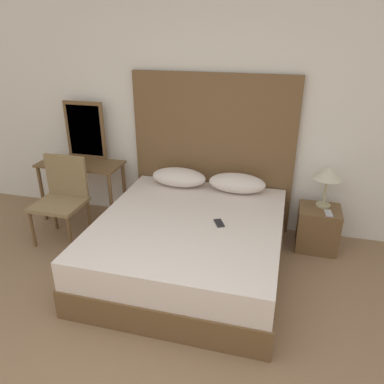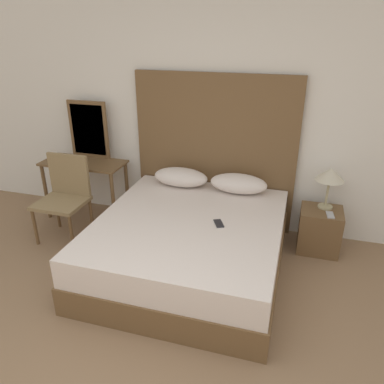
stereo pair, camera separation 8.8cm
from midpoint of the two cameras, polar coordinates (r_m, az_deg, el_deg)
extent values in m
cube|color=white|center=(4.26, 3.28, 12.07)|extent=(10.00, 0.06, 2.70)
cube|color=brown|center=(3.77, -1.06, -9.76)|extent=(1.76, 1.95, 0.27)
cube|color=silver|center=(3.63, -1.10, -6.18)|extent=(1.72, 1.91, 0.27)
cube|color=brown|center=(4.31, 2.52, 5.92)|extent=(1.85, 0.05, 1.78)
ellipsoid|color=silver|center=(4.27, -2.59, 2.26)|extent=(0.62, 0.31, 0.21)
ellipsoid|color=silver|center=(4.13, 6.26, 1.36)|extent=(0.62, 0.31, 0.21)
cube|color=#232328|center=(3.50, 3.44, -4.75)|extent=(0.13, 0.17, 0.01)
cube|color=brown|center=(4.25, 18.02, -5.28)|extent=(0.43, 0.39, 0.47)
cylinder|color=tan|center=(4.21, 18.78, -1.88)|extent=(0.15, 0.15, 0.02)
cylinder|color=tan|center=(4.15, 19.06, 0.06)|extent=(0.02, 0.02, 0.29)
cone|color=beige|center=(4.07, 19.46, 2.77)|extent=(0.30, 0.30, 0.13)
cube|color=#B7B7BC|center=(4.06, 19.51, -3.06)|extent=(0.08, 0.16, 0.01)
cube|color=brown|center=(4.70, -17.18, 4.11)|extent=(1.00, 0.45, 0.02)
cylinder|color=brown|center=(4.94, -22.32, -0.22)|extent=(0.04, 0.04, 0.70)
cylinder|color=brown|center=(4.47, -12.76, -1.50)|extent=(0.04, 0.04, 0.70)
cylinder|color=brown|center=(5.21, -19.99, 1.41)|extent=(0.04, 0.04, 0.70)
cylinder|color=brown|center=(4.76, -10.78, 0.36)|extent=(0.04, 0.04, 0.70)
cube|color=brown|center=(4.76, -16.47, 9.00)|extent=(0.50, 0.03, 0.69)
cube|color=#B2BCC6|center=(4.75, -16.53, 8.97)|extent=(0.43, 0.01, 0.61)
cube|color=olive|center=(4.35, -20.18, -1.81)|extent=(0.52, 0.47, 0.04)
cube|color=olive|center=(4.41, -19.13, 2.37)|extent=(0.49, 0.04, 0.48)
cylinder|color=brown|center=(4.44, -23.64, -5.25)|extent=(0.04, 0.04, 0.42)
cylinder|color=brown|center=(4.19, -18.68, -6.23)|extent=(0.04, 0.04, 0.42)
cylinder|color=brown|center=(4.72, -20.71, -2.96)|extent=(0.04, 0.04, 0.42)
cylinder|color=brown|center=(4.48, -15.92, -3.73)|extent=(0.04, 0.04, 0.42)
camera|label=1|loc=(0.04, -90.71, -0.32)|focal=35.00mm
camera|label=2|loc=(0.04, 89.29, 0.32)|focal=35.00mm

